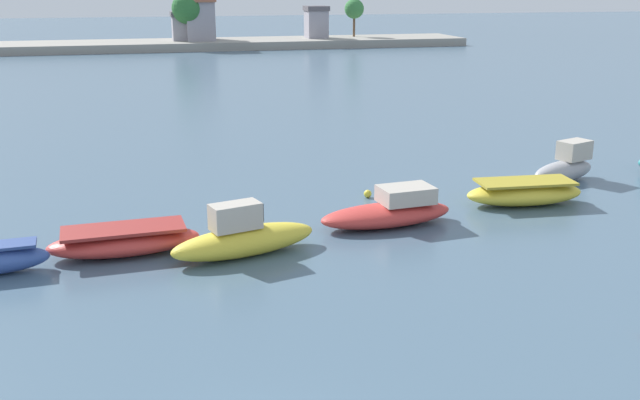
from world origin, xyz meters
name	(u,v)px	position (x,y,z in m)	size (l,w,h in m)	color
moored_boat_2	(124,241)	(-2.36, 13.90, 0.49)	(5.49, 2.33, 1.01)	#C63833
moored_boat_3	(243,238)	(1.77, 12.73, 0.66)	(5.71, 3.01, 1.97)	yellow
moored_boat_4	(390,211)	(7.99, 14.69, 0.58)	(5.74, 2.53, 1.55)	#C63833
moored_boat_5	(524,193)	(14.67, 16.00, 0.52)	(5.39, 2.43, 1.08)	yellow
moored_boat_6	(566,166)	(18.60, 19.08, 0.74)	(4.14, 2.56, 1.96)	#9E9EA3
mooring_buoy_0	(368,194)	(8.32, 18.67, 0.18)	(0.36, 0.36, 0.36)	yellow
distant_shoreline	(162,39)	(2.65, 98.15, 1.45)	(94.61, 11.01, 7.84)	gray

